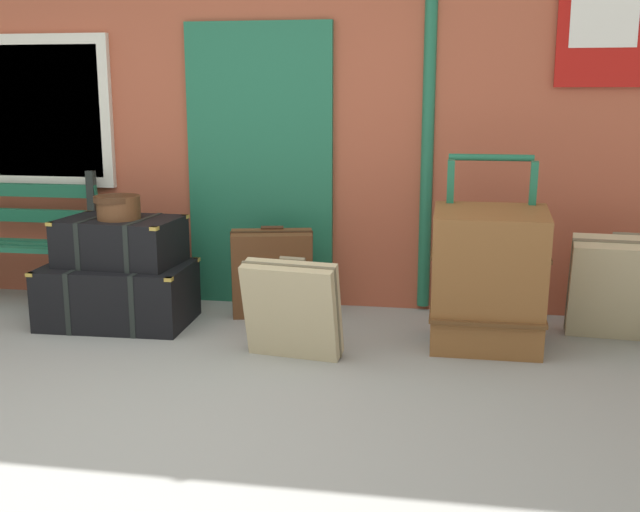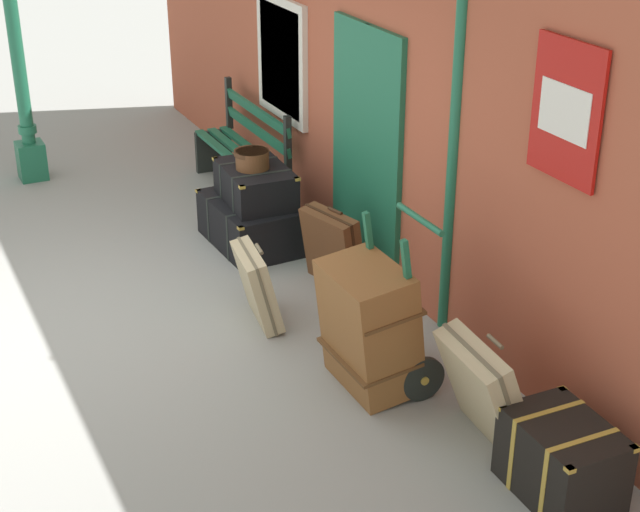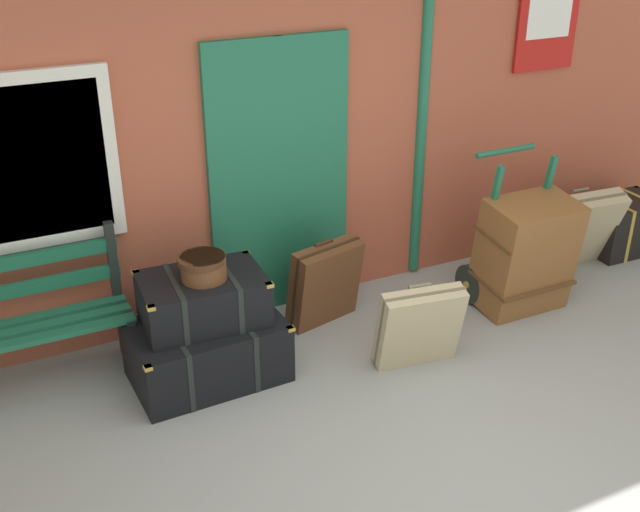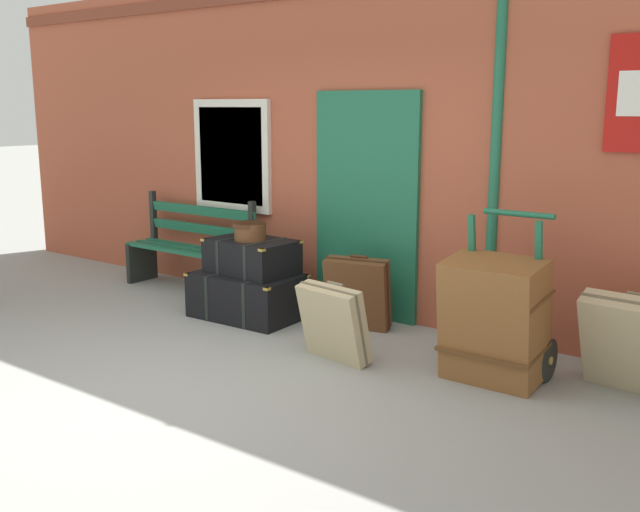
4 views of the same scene
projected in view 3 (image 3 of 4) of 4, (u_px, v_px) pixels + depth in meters
ground_plane at (450, 504)px, 4.23m from camera, size 60.00×60.00×0.00m
brick_facade at (260, 103)px, 5.61m from camera, size 10.40×0.35×3.20m
platform_bench at (4, 331)px, 4.98m from camera, size 1.60×0.43×1.01m
steamer_trunk_base at (207, 351)px, 5.21m from camera, size 1.03×0.68×0.43m
steamer_trunk_middle at (203, 299)px, 5.09m from camera, size 0.84×0.60×0.33m
round_hatbox at (203, 266)px, 4.96m from camera, size 0.31×0.31×0.16m
porters_trolley at (508, 267)px, 6.18m from camera, size 0.71×0.56×1.21m
large_brown_trunk at (525, 254)px, 5.96m from camera, size 0.70×0.54×0.92m
suitcase_brown at (578, 229)px, 6.62m from camera, size 0.70×0.47×0.72m
suitcase_oxblood at (325, 284)px, 5.81m from camera, size 0.61×0.40×0.67m
suitcase_caramel at (419, 327)px, 5.29m from camera, size 0.61×0.37×0.63m
corner_trunk at (623, 225)px, 7.01m from camera, size 0.70×0.51×0.49m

